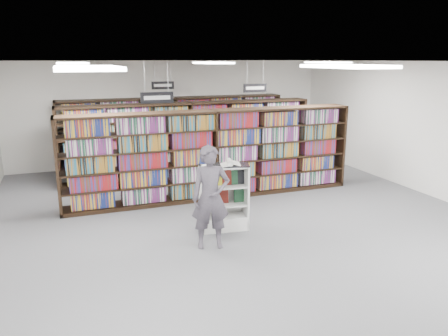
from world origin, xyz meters
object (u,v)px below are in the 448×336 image
object	(u,v)px
endcap_display	(223,206)
open_book	(230,164)
shopper	(211,198)
bookshelf_row_near	(213,155)

from	to	relation	value
endcap_display	open_book	distance (m)	0.87
shopper	open_book	bearing A→B (deg)	58.98
endcap_display	open_book	xyz separation A→B (m)	(0.12, -0.06, 0.86)
bookshelf_row_near	open_book	size ratio (longest dim) A/B	9.09
open_book	shopper	distance (m)	1.01
endcap_display	open_book	size ratio (longest dim) A/B	1.66
bookshelf_row_near	endcap_display	world-z (taller)	bookshelf_row_near
bookshelf_row_near	shopper	size ratio (longest dim) A/B	3.83
open_book	endcap_display	bearing A→B (deg)	168.64
bookshelf_row_near	shopper	xyz separation A→B (m)	(-0.98, -2.70, -0.14)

